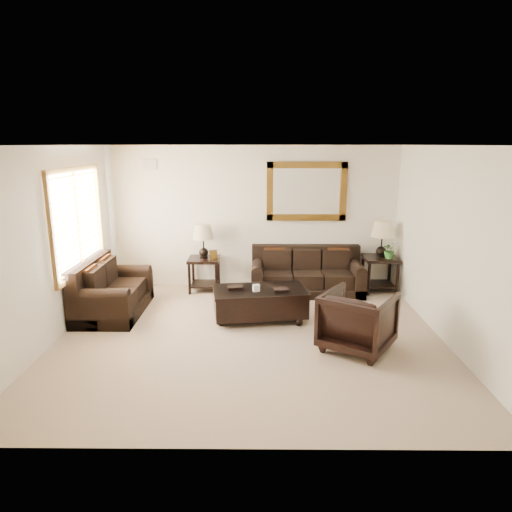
{
  "coord_description": "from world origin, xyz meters",
  "views": [
    {
      "loc": [
        0.15,
        -6.13,
        2.71
      ],
      "look_at": [
        0.09,
        0.6,
        1.06
      ],
      "focal_mm": 32.0,
      "sensor_mm": 36.0,
      "label": 1
    }
  ],
  "objects_px": {
    "end_table_left": "(204,248)",
    "end_table_right": "(381,246)",
    "armchair": "(358,318)",
    "sofa": "(306,276)",
    "coffee_table": "(260,300)",
    "loveseat": "(110,294)"
  },
  "relations": [
    {
      "from": "end_table_left",
      "to": "end_table_right",
      "type": "height_order",
      "value": "end_table_right"
    },
    {
      "from": "armchair",
      "to": "sofa",
      "type": "bearing_deg",
      "value": -46.09
    },
    {
      "from": "end_table_left",
      "to": "armchair",
      "type": "xyz_separation_m",
      "value": [
        2.37,
        -2.55,
        -0.39
      ]
    },
    {
      "from": "end_table_left",
      "to": "coffee_table",
      "type": "xyz_separation_m",
      "value": [
        1.05,
        -1.45,
        -0.52
      ]
    },
    {
      "from": "loveseat",
      "to": "coffee_table",
      "type": "distance_m",
      "value": 2.47
    },
    {
      "from": "sofa",
      "to": "loveseat",
      "type": "height_order",
      "value": "loveseat"
    },
    {
      "from": "loveseat",
      "to": "armchair",
      "type": "distance_m",
      "value": 4.01
    },
    {
      "from": "armchair",
      "to": "end_table_right",
      "type": "bearing_deg",
      "value": -76.61
    },
    {
      "from": "sofa",
      "to": "loveseat",
      "type": "xyz_separation_m",
      "value": [
        -3.34,
        -1.14,
        0.02
      ]
    },
    {
      "from": "sofa",
      "to": "coffee_table",
      "type": "relative_size",
      "value": 1.32
    },
    {
      "from": "end_table_left",
      "to": "end_table_right",
      "type": "bearing_deg",
      "value": -0.24
    },
    {
      "from": "end_table_right",
      "to": "end_table_left",
      "type": "bearing_deg",
      "value": 179.76
    },
    {
      "from": "sofa",
      "to": "end_table_right",
      "type": "xyz_separation_m",
      "value": [
        1.38,
        0.06,
        0.57
      ]
    },
    {
      "from": "sofa",
      "to": "loveseat",
      "type": "relative_size",
      "value": 1.29
    },
    {
      "from": "end_table_left",
      "to": "coffee_table",
      "type": "bearing_deg",
      "value": -54.14
    },
    {
      "from": "loveseat",
      "to": "armchair",
      "type": "height_order",
      "value": "loveseat"
    },
    {
      "from": "sofa",
      "to": "coffee_table",
      "type": "distance_m",
      "value": 1.63
    },
    {
      "from": "sofa",
      "to": "coffee_table",
      "type": "height_order",
      "value": "sofa"
    },
    {
      "from": "end_table_right",
      "to": "armchair",
      "type": "xyz_separation_m",
      "value": [
        -0.94,
        -2.53,
        -0.43
      ]
    },
    {
      "from": "end_table_left",
      "to": "armchair",
      "type": "bearing_deg",
      "value": -47.06
    },
    {
      "from": "armchair",
      "to": "coffee_table",
      "type": "bearing_deg",
      "value": -5.91
    },
    {
      "from": "sofa",
      "to": "armchair",
      "type": "height_order",
      "value": "armchair"
    }
  ]
}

